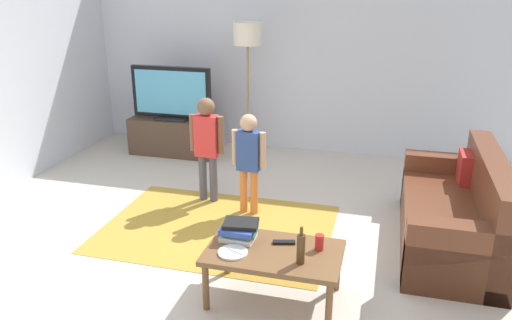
{
  "coord_description": "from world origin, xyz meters",
  "views": [
    {
      "loc": [
        1.2,
        -3.86,
        2.33
      ],
      "look_at": [
        0.0,
        0.6,
        0.65
      ],
      "focal_mm": 35.69,
      "sensor_mm": 36.0,
      "label": 1
    }
  ],
  "objects_px": {
    "floor_lamp": "(248,41)",
    "soda_can": "(319,242)",
    "book_stack": "(239,230)",
    "tv_stand": "(175,137)",
    "child_center": "(249,155)",
    "plate": "(233,252)",
    "bottle": "(301,248)",
    "child_near_tv": "(207,140)",
    "tv": "(171,94)",
    "coffee_table": "(274,256)",
    "tv_remote": "(284,242)",
    "couch": "(459,217)"
  },
  "relations": [
    {
      "from": "floor_lamp",
      "to": "soda_can",
      "type": "relative_size",
      "value": 14.83
    },
    {
      "from": "floor_lamp",
      "to": "book_stack",
      "type": "height_order",
      "value": "floor_lamp"
    },
    {
      "from": "tv_stand",
      "to": "child_center",
      "type": "distance_m",
      "value": 2.18
    },
    {
      "from": "tv_stand",
      "to": "plate",
      "type": "height_order",
      "value": "tv_stand"
    },
    {
      "from": "bottle",
      "to": "book_stack",
      "type": "bearing_deg",
      "value": 156.73
    },
    {
      "from": "tv_stand",
      "to": "floor_lamp",
      "type": "xyz_separation_m",
      "value": [
        1.01,
        0.15,
        1.3
      ]
    },
    {
      "from": "book_stack",
      "to": "bottle",
      "type": "distance_m",
      "value": 0.56
    },
    {
      "from": "floor_lamp",
      "to": "plate",
      "type": "relative_size",
      "value": 8.09
    },
    {
      "from": "child_near_tv",
      "to": "floor_lamp",
      "type": "bearing_deg",
      "value": 89.05
    },
    {
      "from": "tv",
      "to": "bottle",
      "type": "height_order",
      "value": "tv"
    },
    {
      "from": "coffee_table",
      "to": "book_stack",
      "type": "relative_size",
      "value": 3.46
    },
    {
      "from": "tv_stand",
      "to": "tv_remote",
      "type": "xyz_separation_m",
      "value": [
        2.14,
        -2.82,
        0.19
      ]
    },
    {
      "from": "coffee_table",
      "to": "book_stack",
      "type": "xyz_separation_m",
      "value": [
        -0.3,
        0.1,
        0.12
      ]
    },
    {
      "from": "child_near_tv",
      "to": "tv",
      "type": "bearing_deg",
      "value": 126.6
    },
    {
      "from": "tv",
      "to": "child_center",
      "type": "distance_m",
      "value": 2.14
    },
    {
      "from": "tv_stand",
      "to": "tv_remote",
      "type": "bearing_deg",
      "value": -52.83
    },
    {
      "from": "tv_stand",
      "to": "bottle",
      "type": "relative_size",
      "value": 4.27
    },
    {
      "from": "plate",
      "to": "tv_remote",
      "type": "bearing_deg",
      "value": 36.05
    },
    {
      "from": "bottle",
      "to": "child_center",
      "type": "bearing_deg",
      "value": 118.02
    },
    {
      "from": "coffee_table",
      "to": "soda_can",
      "type": "height_order",
      "value": "soda_can"
    },
    {
      "from": "tv_remote",
      "to": "plate",
      "type": "relative_size",
      "value": 0.77
    },
    {
      "from": "tv",
      "to": "book_stack",
      "type": "relative_size",
      "value": 3.8
    },
    {
      "from": "child_near_tv",
      "to": "child_center",
      "type": "height_order",
      "value": "child_near_tv"
    },
    {
      "from": "book_stack",
      "to": "tv_remote",
      "type": "height_order",
      "value": "book_stack"
    },
    {
      "from": "tv_stand",
      "to": "tv_remote",
      "type": "distance_m",
      "value": 3.54
    },
    {
      "from": "couch",
      "to": "child_near_tv",
      "type": "xyz_separation_m",
      "value": [
        -2.52,
        0.36,
        0.4
      ]
    },
    {
      "from": "tv_stand",
      "to": "child_center",
      "type": "height_order",
      "value": "child_center"
    },
    {
      "from": "coffee_table",
      "to": "tv_remote",
      "type": "xyz_separation_m",
      "value": [
        0.05,
        0.12,
        0.06
      ]
    },
    {
      "from": "bottle",
      "to": "tv_remote",
      "type": "xyz_separation_m",
      "value": [
        -0.17,
        0.24,
        -0.11
      ]
    },
    {
      "from": "book_stack",
      "to": "tv_remote",
      "type": "distance_m",
      "value": 0.35
    },
    {
      "from": "tv_remote",
      "to": "soda_can",
      "type": "bearing_deg",
      "value": -18.4
    },
    {
      "from": "coffee_table",
      "to": "book_stack",
      "type": "distance_m",
      "value": 0.34
    },
    {
      "from": "tv_stand",
      "to": "child_center",
      "type": "bearing_deg",
      "value": -45.75
    },
    {
      "from": "coffee_table",
      "to": "tv_remote",
      "type": "height_order",
      "value": "tv_remote"
    },
    {
      "from": "tv",
      "to": "child_center",
      "type": "height_order",
      "value": "tv"
    },
    {
      "from": "soda_can",
      "to": "tv_stand",
      "type": "bearing_deg",
      "value": 130.3
    },
    {
      "from": "coffee_table",
      "to": "plate",
      "type": "height_order",
      "value": "plate"
    },
    {
      "from": "bottle",
      "to": "soda_can",
      "type": "height_order",
      "value": "bottle"
    },
    {
      "from": "tv_stand",
      "to": "plate",
      "type": "relative_size",
      "value": 5.45
    },
    {
      "from": "child_center",
      "to": "couch",
      "type": "bearing_deg",
      "value": -4.9
    },
    {
      "from": "couch",
      "to": "plate",
      "type": "distance_m",
      "value": 2.18
    },
    {
      "from": "couch",
      "to": "plate",
      "type": "bearing_deg",
      "value": -141.62
    },
    {
      "from": "couch",
      "to": "tv_remote",
      "type": "height_order",
      "value": "couch"
    },
    {
      "from": "plate",
      "to": "floor_lamp",
      "type": "bearing_deg",
      "value": 103.94
    },
    {
      "from": "tv",
      "to": "couch",
      "type": "bearing_deg",
      "value": -25.71
    },
    {
      "from": "couch",
      "to": "child_near_tv",
      "type": "height_order",
      "value": "child_near_tv"
    },
    {
      "from": "tv",
      "to": "book_stack",
      "type": "xyz_separation_m",
      "value": [
        1.79,
        -2.82,
        -0.36
      ]
    },
    {
      "from": "tv_stand",
      "to": "book_stack",
      "type": "xyz_separation_m",
      "value": [
        1.79,
        -2.84,
        0.25
      ]
    },
    {
      "from": "floor_lamp",
      "to": "child_near_tv",
      "type": "relative_size",
      "value": 1.55
    },
    {
      "from": "tv",
      "to": "soda_can",
      "type": "xyz_separation_m",
      "value": [
        2.41,
        -2.82,
        -0.37
      ]
    }
  ]
}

